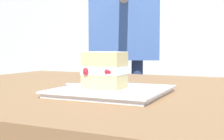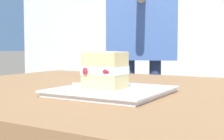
# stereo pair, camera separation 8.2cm
# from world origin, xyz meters

# --- Properties ---
(patio_table) EXTENTS (1.25, 0.99, 0.73)m
(patio_table) POSITION_xyz_m (0.00, 0.00, 0.63)
(patio_table) COLOR olive
(patio_table) RESTS_ON ground
(dessert_plate) EXTENTS (0.28, 0.28, 0.02)m
(dessert_plate) POSITION_xyz_m (0.10, -0.14, 0.74)
(dessert_plate) COLOR white
(dessert_plate) RESTS_ON patio_table
(cake_slice) EXTENTS (0.11, 0.09, 0.10)m
(cake_slice) POSITION_xyz_m (0.08, -0.14, 0.80)
(cake_slice) COLOR #E0C17A
(cake_slice) RESTS_ON dessert_plate
(dessert_fork) EXTENTS (0.16, 0.08, 0.01)m
(dessert_fork) POSITION_xyz_m (-0.03, 0.01, 0.73)
(dessert_fork) COLOR silver
(dessert_fork) RESTS_ON patio_table
(diner_person) EXTENTS (0.46, 0.59, 1.55)m
(diner_person) POSITION_xyz_m (-0.29, 0.90, 1.03)
(diner_person) COLOR navy
(diner_person) RESTS_ON ground
(patio_building) EXTENTS (3.19, 2.39, 2.78)m
(patio_building) POSITION_xyz_m (-1.11, 3.46, 1.39)
(patio_building) COLOR silver
(patio_building) RESTS_ON ground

